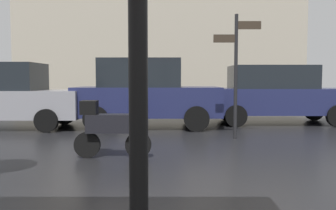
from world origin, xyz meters
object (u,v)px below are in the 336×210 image
parked_car_right (274,94)px  parked_car_distant (1,95)px  street_signpost (234,64)px  parked_scooter (108,127)px  parked_car_left (144,93)px

parked_car_right → parked_car_distant: parked_car_distant is taller
parked_car_distant → street_signpost: street_signpost is taller
parked_scooter → street_signpost: street_signpost is taller
parked_car_right → parked_car_distant: size_ratio=1.04×
parked_car_distant → street_signpost: (6.22, -1.85, 0.81)m
parked_car_left → street_signpost: (2.21, -2.09, 0.75)m
parked_scooter → parked_car_right: parked_car_right is taller
parked_car_distant → parked_car_left: bearing=-2.4°
parked_car_right → street_signpost: street_signpost is taller
parked_scooter → parked_car_distant: (-3.63, 3.89, 0.37)m
parked_scooter → parked_car_left: 4.17m
parked_car_left → parked_car_distant: (-4.01, -0.24, -0.07)m
parked_car_left → parked_car_distant: size_ratio=0.94×
parked_scooter → street_signpost: size_ratio=0.48×
parked_car_left → parked_scooter: bearing=87.9°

